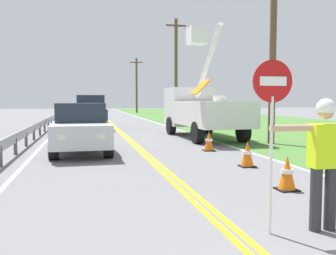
% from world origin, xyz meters
% --- Properties ---
extents(grass_verge_right, '(16.00, 110.00, 0.01)m').
position_xyz_m(grass_verge_right, '(11.60, 20.00, 0.00)').
color(grass_verge_right, '#477533').
rests_on(grass_verge_right, ground).
extents(centerline_yellow_left, '(0.11, 110.00, 0.01)m').
position_xyz_m(centerline_yellow_left, '(-0.09, 20.00, 0.01)').
color(centerline_yellow_left, yellow).
rests_on(centerline_yellow_left, ground).
extents(centerline_yellow_right, '(0.11, 110.00, 0.01)m').
position_xyz_m(centerline_yellow_right, '(0.09, 20.00, 0.01)').
color(centerline_yellow_right, yellow).
rests_on(centerline_yellow_right, ground).
extents(edge_line_right, '(0.12, 110.00, 0.01)m').
position_xyz_m(edge_line_right, '(3.60, 20.00, 0.01)').
color(edge_line_right, silver).
rests_on(edge_line_right, ground).
extents(edge_line_left, '(0.12, 110.00, 0.01)m').
position_xyz_m(edge_line_left, '(-3.60, 20.00, 0.01)').
color(edge_line_left, silver).
rests_on(edge_line_left, ground).
extents(flagger_worker, '(1.09, 0.26, 1.83)m').
position_xyz_m(flagger_worker, '(1.24, 3.27, 1.05)').
color(flagger_worker, '#2D2D33').
rests_on(flagger_worker, ground).
extents(stop_sign_paddle, '(0.56, 0.04, 2.33)m').
position_xyz_m(stop_sign_paddle, '(0.47, 3.31, 1.71)').
color(stop_sign_paddle, silver).
rests_on(stop_sign_paddle, ground).
extents(utility_bucket_truck, '(2.67, 6.87, 5.36)m').
position_xyz_m(utility_bucket_truck, '(3.55, 16.02, 1.41)').
color(utility_bucket_truck, silver).
rests_on(utility_bucket_truck, ground).
extents(oncoming_sedan_nearest, '(1.98, 4.14, 1.70)m').
position_xyz_m(oncoming_sedan_nearest, '(-2.08, 11.76, 0.83)').
color(oncoming_sedan_nearest, silver).
rests_on(oncoming_sedan_nearest, ground).
extents(oncoming_suv_second, '(2.00, 4.64, 2.10)m').
position_xyz_m(oncoming_suv_second, '(-1.62, 22.53, 1.06)').
color(oncoming_suv_second, navy).
rests_on(oncoming_suv_second, ground).
extents(utility_pole_near, '(1.80, 0.28, 8.04)m').
position_xyz_m(utility_pole_near, '(5.60, 12.83, 4.20)').
color(utility_pole_near, brown).
rests_on(utility_pole_near, ground).
extents(utility_pole_mid, '(1.80, 0.28, 8.99)m').
position_xyz_m(utility_pole_mid, '(6.07, 31.17, 4.68)').
color(utility_pole_mid, brown).
rests_on(utility_pole_mid, ground).
extents(utility_pole_far, '(1.80, 0.28, 7.79)m').
position_xyz_m(utility_pole_far, '(5.38, 51.92, 4.07)').
color(utility_pole_far, brown).
rests_on(utility_pole_far, ground).
extents(traffic_cone_lead, '(0.40, 0.40, 0.70)m').
position_xyz_m(traffic_cone_lead, '(1.99, 5.45, 0.34)').
color(traffic_cone_lead, orange).
rests_on(traffic_cone_lead, ground).
extents(traffic_cone_mid, '(0.40, 0.40, 0.70)m').
position_xyz_m(traffic_cone_mid, '(2.34, 8.06, 0.34)').
color(traffic_cone_mid, orange).
rests_on(traffic_cone_mid, ground).
extents(traffic_cone_tail, '(0.40, 0.40, 0.70)m').
position_xyz_m(traffic_cone_tail, '(2.36, 11.29, 0.34)').
color(traffic_cone_tail, orange).
rests_on(traffic_cone_tail, ground).
extents(guardrail_left_shoulder, '(0.10, 32.00, 0.71)m').
position_xyz_m(guardrail_left_shoulder, '(-4.20, 15.27, 0.52)').
color(guardrail_left_shoulder, '#9EA0A3').
rests_on(guardrail_left_shoulder, ground).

